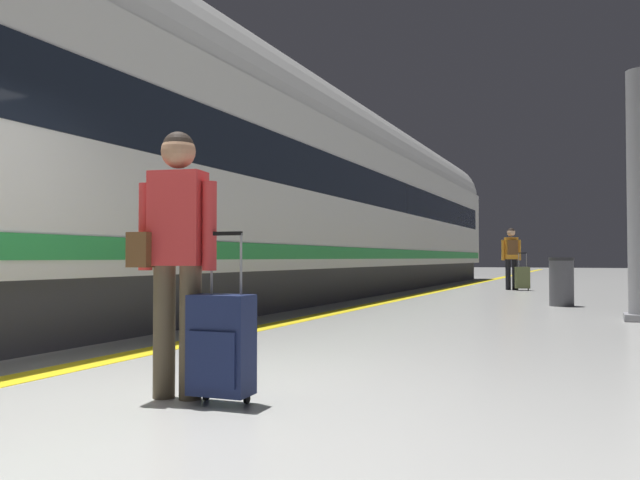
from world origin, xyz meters
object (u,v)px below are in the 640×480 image
at_px(suitcase_near, 522,278).
at_px(high_speed_train, 294,186).
at_px(traveller_foreground, 175,243).
at_px(waste_bin, 561,282).
at_px(passenger_near, 511,253).
at_px(rolling_suitcase_foreground, 221,345).

bearing_deg(suitcase_near, high_speed_train, -126.50).
xyz_separation_m(traveller_foreground, waste_bin, (1.89, 9.48, -0.54)).
bearing_deg(traveller_foreground, passenger_near, 88.88).
bearing_deg(high_speed_train, passenger_near, 56.61).
height_order(passenger_near, waste_bin, passenger_near).
relative_size(traveller_foreground, passenger_near, 0.98).
distance_m(high_speed_train, passenger_near, 7.31).
height_order(high_speed_train, passenger_near, high_speed_train).
bearing_deg(passenger_near, high_speed_train, -123.39).
xyz_separation_m(passenger_near, suitcase_near, (0.31, -0.23, -0.68)).
distance_m(suitcase_near, waste_bin, 5.90).
relative_size(high_speed_train, passenger_near, 18.95).
distance_m(traveller_foreground, passenger_near, 15.47).
bearing_deg(high_speed_train, suitcase_near, 53.50).
xyz_separation_m(high_speed_train, rolling_suitcase_foreground, (4.01, -9.52, -2.14)).
bearing_deg(waste_bin, rolling_suitcase_foreground, -99.13).
bearing_deg(suitcase_near, traveller_foreground, -92.31).
height_order(high_speed_train, suitcase_near, high_speed_train).
bearing_deg(waste_bin, passenger_near, 104.90).
relative_size(rolling_suitcase_foreground, suitcase_near, 1.02).
relative_size(high_speed_train, traveller_foreground, 19.27).
xyz_separation_m(traveller_foreground, rolling_suitcase_foreground, (0.37, -0.03, -0.63)).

